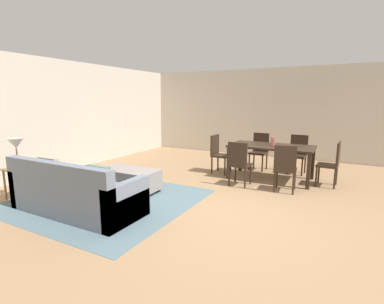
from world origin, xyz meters
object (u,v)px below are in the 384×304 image
(vase_centerpiece, at_px, (273,141))
(dining_chair_far_right, at_px, (298,152))
(ottoman_table, at_px, (129,179))
(table_lamp, at_px, (16,145))
(dining_chair_near_left, at_px, (239,161))
(dining_chair_head_east, at_px, (332,162))
(dining_chair_near_right, at_px, (285,166))
(couch, at_px, (75,194))
(dining_chair_head_west, at_px, (218,152))
(dining_chair_far_left, at_px, (260,149))
(side_table, at_px, (19,174))
(dining_table, at_px, (271,149))

(vase_centerpiece, bearing_deg, dining_chair_far_right, 62.98)
(ottoman_table, bearing_deg, table_lamp, -138.66)
(dining_chair_near_left, height_order, dining_chair_head_east, same)
(table_lamp, xyz_separation_m, dining_chair_near_right, (4.09, 2.59, -0.46))
(couch, height_order, dining_chair_head_west, dining_chair_head_west)
(dining_chair_near_right, xyz_separation_m, dining_chair_far_left, (-0.93, 1.64, 0.00))
(dining_chair_head_west, bearing_deg, dining_chair_head_east, 1.07)
(table_lamp, relative_size, dining_chair_head_west, 0.57)
(ottoman_table, distance_m, vase_centerpiece, 3.20)
(dining_chair_near_left, height_order, dining_chair_far_left, same)
(dining_chair_far_left, bearing_deg, dining_chair_near_left, -89.10)
(dining_chair_far_right, bearing_deg, dining_chair_near_left, -117.48)
(table_lamp, height_order, dining_chair_near_left, table_lamp)
(vase_centerpiece, bearing_deg, couch, -123.69)
(dining_chair_head_east, distance_m, dining_chair_head_west, 2.47)
(ottoman_table, relative_size, vase_centerpiece, 6.59)
(table_lamp, height_order, dining_chair_far_right, table_lamp)
(side_table, relative_size, table_lamp, 1.08)
(dining_chair_far_right, bearing_deg, ottoman_table, -131.33)
(dining_chair_far_left, bearing_deg, table_lamp, -126.74)
(dining_chair_near_right, distance_m, dining_chair_far_left, 1.88)
(dining_chair_head_east, bearing_deg, couch, -135.65)
(dining_table, relative_size, dining_chair_far_right, 1.94)
(ottoman_table, xyz_separation_m, side_table, (-1.42, -1.25, 0.20))
(couch, distance_m, ottoman_table, 1.22)
(vase_centerpiece, bearing_deg, table_lamp, -136.69)
(dining_chair_far_left, xyz_separation_m, vase_centerpiece, (0.50, -0.79, 0.33))
(side_table, xyz_separation_m, dining_chair_near_right, (4.09, 2.59, 0.07))
(dining_chair_near_right, height_order, dining_chair_far_right, same)
(dining_chair_head_west, bearing_deg, couch, -106.67)
(dining_table, relative_size, dining_chair_head_east, 1.94)
(dining_chair_head_east, height_order, vase_centerpiece, vase_centerpiece)
(dining_table, height_order, vase_centerpiece, vase_centerpiece)
(couch, relative_size, ottoman_table, 1.81)
(dining_table, distance_m, dining_chair_head_west, 1.26)
(dining_chair_near_right, xyz_separation_m, dining_chair_head_west, (-1.70, 0.79, 0.00))
(ottoman_table, distance_m, side_table, 1.90)
(dining_chair_near_left, relative_size, dining_chair_head_west, 1.00)
(table_lamp, height_order, dining_table, table_lamp)
(dining_chair_near_right, bearing_deg, ottoman_table, -153.22)
(dining_table, xyz_separation_m, dining_chair_near_right, (0.46, -0.82, -0.15))
(couch, xyz_separation_m, vase_centerpiece, (2.28, 3.41, 0.56))
(side_table, distance_m, table_lamp, 0.53)
(ottoman_table, relative_size, dining_chair_far_right, 1.30)
(table_lamp, relative_size, vase_centerpiece, 2.89)
(couch, relative_size, dining_chair_near_right, 2.34)
(dining_chair_head_east, xyz_separation_m, dining_chair_head_west, (-2.47, -0.05, 0.00))
(side_table, distance_m, dining_chair_head_east, 5.94)
(dining_chair_head_east, distance_m, vase_centerpiece, 1.24)
(dining_chair_far_right, height_order, dining_chair_head_west, same)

